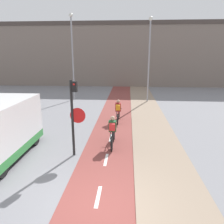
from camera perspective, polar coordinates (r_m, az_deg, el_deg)
The scene contains 9 objects.
ground_plane at distance 7.04m, azimuth -4.21°, elevation -23.71°, with size 120.00×120.00×0.00m, color gray.
bike_lane at distance 7.03m, azimuth -4.21°, elevation -23.63°, with size 2.33×60.00×0.02m.
sidewalk_strip at distance 7.12m, azimuth 16.77°, elevation -23.57°, with size 2.40×60.00×0.05m.
building_row_background at distance 32.52m, azimuth 2.74°, elevation 14.76°, with size 60.00×5.20×8.54m.
traffic_light_pole at distance 9.40m, azimuth -9.92°, elevation 0.42°, with size 0.67×0.25×3.35m.
street_lamp_far at distance 21.58m, azimuth -10.32°, elevation 15.74°, with size 0.36×0.36×7.95m.
street_lamp_sidewalk at distance 20.49m, azimuth 9.70°, elevation 15.15°, with size 0.36×0.36×7.50m.
cyclist_near at distance 10.56m, azimuth 0.14°, elevation -5.35°, with size 0.46×1.84×1.54m.
cyclist_far at distance 14.31m, azimuth 1.60°, elevation 0.09°, with size 0.46×1.79×1.52m.
Camera 1 is at (0.87, -5.43, 4.39)m, focal length 35.00 mm.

